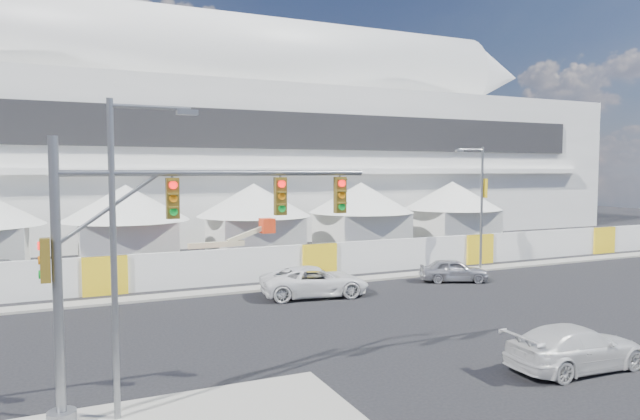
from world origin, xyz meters
name	(u,v)px	position (x,y,z in m)	size (l,w,h in m)	color
ground	(333,367)	(0.00, 0.00, 0.00)	(160.00, 160.00, 0.00)	black
far_curb	(522,265)	(20.00, 12.50, 0.06)	(80.00, 1.20, 0.12)	gray
stadium	(236,141)	(8.71, 41.50, 9.45)	(80.00, 24.80, 21.98)	silver
tent_row	(193,216)	(0.50, 24.00, 3.15)	(53.40, 8.40, 5.40)	silver
hoarding_fence	(319,260)	(6.00, 14.50, 1.00)	(70.00, 0.25, 2.00)	silver
scaffold_tower	(545,173)	(46.00, 36.00, 6.00)	(4.40, 4.40, 12.00)	#595B60
sedan_silver	(454,270)	(12.45, 9.97, 0.65)	(3.84, 1.55, 1.31)	#B6B6BB
pickup_curb	(315,281)	(3.65, 9.75, 0.76)	(5.47, 2.52, 1.52)	white
pickup_near	(576,347)	(7.04, -3.41, 0.71)	(4.88, 1.98, 1.42)	silver
lot_car_c	(5,273)	(-10.87, 18.79, 0.75)	(5.20, 2.11, 1.51)	#9D9CA1
traffic_mast	(138,264)	(-6.16, -1.52, 4.03)	(8.55, 0.68, 7.03)	gray
streetlight_median	(122,237)	(-6.52, -1.53, 4.73)	(2.21, 0.22, 7.97)	slate
streetlight_curb	(480,199)	(16.35, 12.50, 4.56)	(2.33, 0.52, 7.85)	gray
boom_lift	(209,261)	(0.14, 17.69, 0.89)	(6.56, 1.64, 3.32)	red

